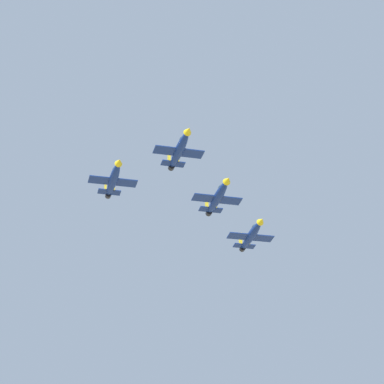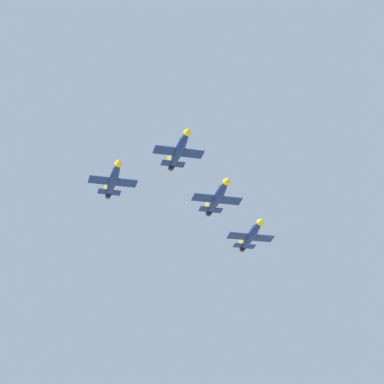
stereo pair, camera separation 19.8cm
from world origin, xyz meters
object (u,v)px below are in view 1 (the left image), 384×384
jet_left_outer (251,235)px  jet_left_wingman (218,197)px  jet_lead (179,149)px  jet_right_wingman (113,179)px

jet_left_outer → jet_left_wingman: bearing=-39.6°
jet_lead → jet_left_wingman: (13.12, 10.71, -2.80)m
jet_left_wingman → jet_right_wingman: (-21.58, 3.96, 1.61)m
jet_right_wingman → jet_lead: bearing=40.4°
jet_left_wingman → jet_right_wingman: jet_right_wingman is taller
jet_left_outer → jet_right_wingman: bearing=-67.9°
jet_left_wingman → jet_left_outer: 17.05m
jet_right_wingman → jet_left_outer: 35.52m
jet_right_wingman → jet_left_outer: jet_right_wingman is taller
jet_left_wingman → jet_right_wingman: 22.00m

